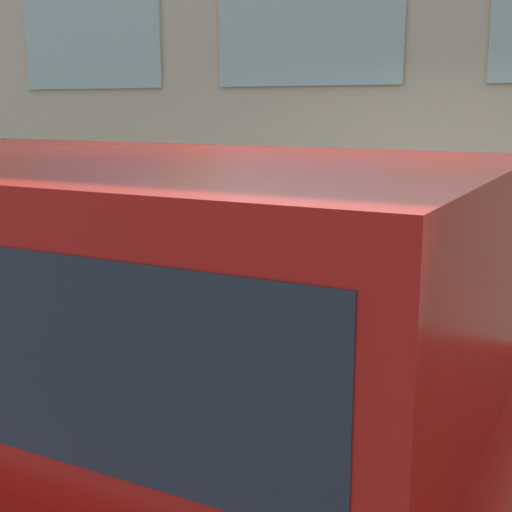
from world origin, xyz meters
The scene contains 5 objects.
ground_plane centered at (0.00, 0.00, 0.00)m, with size 80.00×80.00×0.00m, color #38383A.
sidewalk centered at (1.21, 0.00, 0.06)m, with size 2.42×60.00×0.13m.
fire_hydrant centered at (0.42, 0.38, 0.48)m, with size 0.32×0.44×0.69m.
person centered at (0.90, 1.18, 0.83)m, with size 0.28×0.19×1.17m.
parked_truck_red_near centered at (-1.39, 0.42, 1.09)m, with size 2.02×4.67×1.90m.
Camera 1 is at (-3.47, -1.40, 2.08)m, focal length 50.00 mm.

